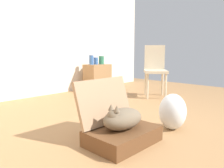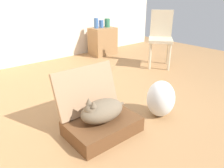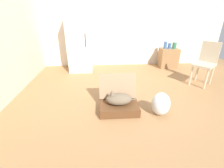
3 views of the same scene
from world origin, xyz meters
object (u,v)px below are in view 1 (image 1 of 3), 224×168
Objects in this scene: vase_tall at (91,60)px; chair at (155,69)px; suitcase_base at (123,136)px; cat at (122,118)px; plastic_bag_white at (173,112)px; vase_round at (96,61)px; vase_short at (101,60)px; side_table at (97,77)px.

chair is (0.47, -1.32, -0.14)m from vase_tall.
cat reaches higher than suitcase_base.
chair is (2.12, 1.04, 0.46)m from suitcase_base.
suitcase_base is 0.71m from plastic_bag_white.
vase_round is 0.16× the size of chair.
vase_tall reaches higher than vase_short.
vase_round is at bearing 52.88° from suitcase_base.
plastic_bag_white is at bearing -114.14° from side_table.
cat is 2.86× the size of vase_short.
vase_short is at bearing 50.32° from cat.
chair reaches higher than side_table.
vase_short is at bearing 50.48° from suitcase_base.
suitcase_base is 1.29× the size of cat.
vase_short is at bearing 3.80° from side_table.
suitcase_base is 3.02m from vase_round.
vase_short is (1.24, 2.47, 0.47)m from plastic_bag_white.
plastic_bag_white is at bearing -116.60° from vase_short.
vase_short reaches higher than suitcase_base.
suitcase_base is 0.18m from cat.
vase_round reaches higher than suitcase_base.
chair is (0.33, -1.28, 0.25)m from side_table.
plastic_bag_white is 1.88m from chair.
cat is 2.99m from vase_round.
plastic_bag_white is (0.68, -0.14, 0.13)m from suitcase_base.
suitcase_base is 2.94m from vase_tall.
vase_short reaches higher than vase_round.
side_table is (1.80, 2.32, 0.04)m from cat.
suitcase_base is 1.66× the size of plastic_bag_white.
suitcase_base is at bearing -104.00° from chair.
chair is at bearing 39.38° from plastic_bag_white.
cat is 0.89× the size of side_table.
cat is 2.38m from chair.
side_table is 0.42m from vase_tall.
vase_tall is 0.21× the size of chair.
vase_round is (1.80, 2.36, 0.41)m from cat.
chair is at bearing -70.63° from vase_tall.
suitcase_base is 3.69× the size of vase_short.
side_table is at bearing 52.39° from suitcase_base.
vase_round is at bearing 66.22° from plastic_bag_white.
vase_tall is at bearing 173.29° from vase_short.
side_table is (1.10, 2.46, 0.09)m from plastic_bag_white.
vase_round is (-0.13, 0.03, -0.01)m from vase_short.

